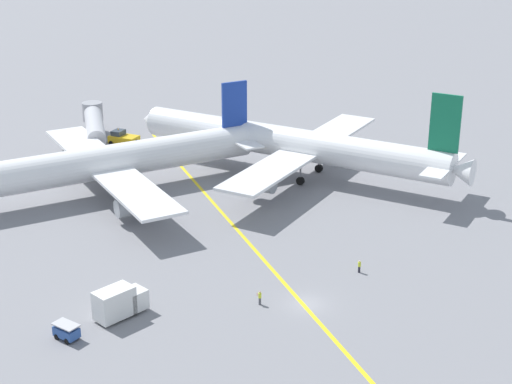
# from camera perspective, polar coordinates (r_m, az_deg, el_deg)

# --- Properties ---
(ground_plane) EXTENTS (600.00, 600.00, 0.00)m
(ground_plane) POSITION_cam_1_polar(r_m,az_deg,el_deg) (87.22, 3.75, -8.18)
(ground_plane) COLOR gray
(taxiway_stripe) EXTENTS (5.66, 119.91, 0.01)m
(taxiway_stripe) POSITION_cam_1_polar(r_m,az_deg,el_deg) (95.18, 1.02, -5.50)
(taxiway_stripe) COLOR yellow
(taxiway_stripe) RESTS_ON ground
(airliner_at_gate_left) EXTENTS (57.86, 45.56, 14.73)m
(airliner_at_gate_left) POSITION_cam_1_polar(r_m,az_deg,el_deg) (118.33, -11.84, 1.96)
(airliner_at_gate_left) COLOR white
(airliner_at_gate_left) RESTS_ON ground
(airliner_being_pushed) EXTENTS (40.75, 49.51, 16.27)m
(airliner_being_pushed) POSITION_cam_1_polar(r_m,az_deg,el_deg) (124.23, 2.74, 3.54)
(airliner_being_pushed) COLOR white
(airliner_being_pushed) RESTS_ON ground
(pushback_tug) EXTENTS (6.80, 7.18, 2.92)m
(pushback_tug) POSITION_cam_1_polar(r_m,az_deg,el_deg) (143.01, -9.70, 3.91)
(pushback_tug) COLOR gold
(pushback_tug) RESTS_ON ground
(gse_catering_truck_tall) EXTENTS (6.31, 4.46, 3.50)m
(gse_catering_truck_tall) POSITION_cam_1_polar(r_m,az_deg,el_deg) (85.05, -9.94, -7.94)
(gse_catering_truck_tall) COLOR silver
(gse_catering_truck_tall) RESTS_ON ground
(gse_baggage_cart_trailing) EXTENTS (2.78, 3.15, 1.71)m
(gse_baggage_cart_trailing) POSITION_cam_1_polar(r_m,az_deg,el_deg) (82.64, -13.71, -9.88)
(gse_baggage_cart_trailing) COLOR #2D5199
(gse_baggage_cart_trailing) RESTS_ON ground
(ground_crew_wing_walker_right) EXTENTS (0.49, 0.36, 1.67)m
(ground_crew_wing_walker_right) POSITION_cam_1_polar(r_m,az_deg,el_deg) (86.51, 0.28, -7.73)
(ground_crew_wing_walker_right) COLOR #4C4C51
(ground_crew_wing_walker_right) RESTS_ON ground
(ground_crew_marshaller_foreground) EXTENTS (0.36, 0.36, 1.60)m
(ground_crew_marshaller_foreground) POSITION_cam_1_polar(r_m,az_deg,el_deg) (94.28, 7.58, -5.41)
(ground_crew_marshaller_foreground) COLOR black
(ground_crew_marshaller_foreground) RESTS_ON ground
(jet_bridge) EXTENTS (6.73, 20.76, 5.77)m
(jet_bridge) POSITION_cam_1_polar(r_m,az_deg,el_deg) (144.16, -11.77, 5.04)
(jet_bridge) COLOR #B7B7BC
(jet_bridge) RESTS_ON ground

